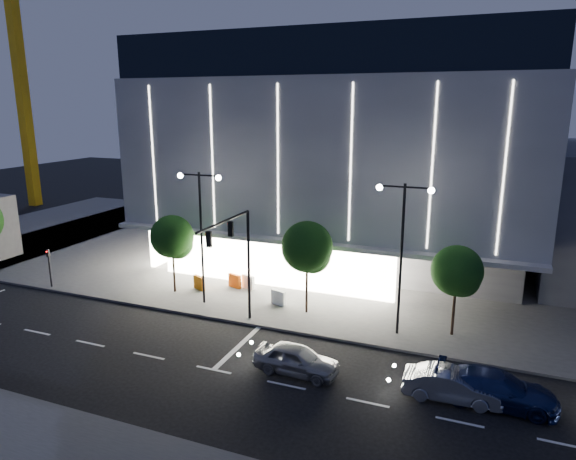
# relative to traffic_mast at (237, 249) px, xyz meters

# --- Properties ---
(ground) EXTENTS (160.00, 160.00, 0.00)m
(ground) POSITION_rel_traffic_mast_xyz_m (-1.00, -3.34, -5.03)
(ground) COLOR black
(ground) RESTS_ON ground
(sidewalk_museum) EXTENTS (70.00, 40.00, 0.15)m
(sidewalk_museum) POSITION_rel_traffic_mast_xyz_m (4.00, 20.66, -4.95)
(sidewalk_museum) COLOR #474747
(sidewalk_museum) RESTS_ON ground
(museum) EXTENTS (30.00, 25.80, 18.00)m
(museum) POSITION_rel_traffic_mast_xyz_m (1.98, 18.97, 4.25)
(museum) COLOR #4C4C51
(museum) RESTS_ON ground
(traffic_mast) EXTENTS (0.33, 5.89, 7.07)m
(traffic_mast) POSITION_rel_traffic_mast_xyz_m (0.00, 0.00, 0.00)
(traffic_mast) COLOR black
(traffic_mast) RESTS_ON ground
(street_lamp_west) EXTENTS (3.16, 0.36, 9.00)m
(street_lamp_west) POSITION_rel_traffic_mast_xyz_m (-4.00, 2.66, 0.93)
(street_lamp_west) COLOR black
(street_lamp_west) RESTS_ON ground
(street_lamp_east) EXTENTS (3.16, 0.36, 9.00)m
(street_lamp_east) POSITION_rel_traffic_mast_xyz_m (9.00, 2.66, 0.93)
(street_lamp_east) COLOR black
(street_lamp_east) RESTS_ON ground
(ped_signal_far) EXTENTS (0.22, 0.24, 3.00)m
(ped_signal_far) POSITION_rel_traffic_mast_xyz_m (-16.00, 1.16, -3.14)
(ped_signal_far) COLOR black
(ped_signal_far) RESTS_ON ground
(tower_crane) EXTENTS (32.00, 2.00, 28.50)m
(tower_crane) POSITION_rel_traffic_mast_xyz_m (-41.92, 24.66, 15.48)
(tower_crane) COLOR gold
(tower_crane) RESTS_ON ground
(tree_left) EXTENTS (3.02, 3.02, 5.72)m
(tree_left) POSITION_rel_traffic_mast_xyz_m (-6.97, 3.68, -0.99)
(tree_left) COLOR black
(tree_left) RESTS_ON ground
(tree_mid) EXTENTS (3.25, 3.25, 6.15)m
(tree_mid) POSITION_rel_traffic_mast_xyz_m (3.03, 3.68, -0.69)
(tree_mid) COLOR black
(tree_mid) RESTS_ON ground
(tree_right) EXTENTS (2.91, 2.91, 5.51)m
(tree_right) POSITION_rel_traffic_mast_xyz_m (12.03, 3.68, -1.14)
(tree_right) COLOR black
(tree_right) RESTS_ON ground
(car_lead) EXTENTS (4.46, 1.96, 1.49)m
(car_lead) POSITION_rel_traffic_mast_xyz_m (5.04, -3.55, -4.28)
(car_lead) COLOR gray
(car_lead) RESTS_ON ground
(car_second) EXTENTS (4.43, 1.69, 1.44)m
(car_second) POSITION_rel_traffic_mast_xyz_m (12.50, -3.15, -4.31)
(car_second) COLOR #B3B6BB
(car_second) RESTS_ON ground
(car_third) EXTENTS (5.34, 2.26, 1.54)m
(car_third) POSITION_rel_traffic_mast_xyz_m (14.40, -2.77, -4.26)
(car_third) COLOR navy
(car_third) RESTS_ON ground
(barrier_a) EXTENTS (1.10, 0.69, 1.00)m
(barrier_a) POSITION_rel_traffic_mast_xyz_m (-5.60, 4.67, -4.38)
(barrier_a) COLOR #CC630B
(barrier_a) RESTS_ON sidewalk_museum
(barrier_b) EXTENTS (1.12, 0.60, 1.00)m
(barrier_b) POSITION_rel_traffic_mast_xyz_m (-2.39, 6.14, -4.38)
(barrier_b) COLOR white
(barrier_b) RESTS_ON sidewalk_museum
(barrier_c) EXTENTS (1.12, 0.58, 1.00)m
(barrier_c) POSITION_rel_traffic_mast_xyz_m (-3.39, 5.99, -4.38)
(barrier_c) COLOR #E8560C
(barrier_c) RESTS_ON sidewalk_museum
(barrier_d) EXTENTS (1.12, 0.56, 1.00)m
(barrier_d) POSITION_rel_traffic_mast_xyz_m (0.85, 4.12, -4.38)
(barrier_d) COLOR white
(barrier_d) RESTS_ON sidewalk_museum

